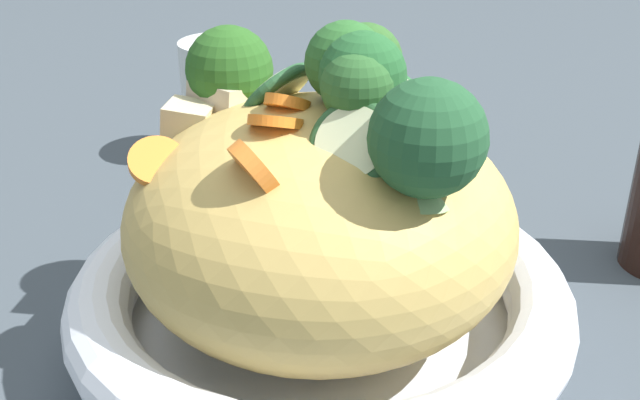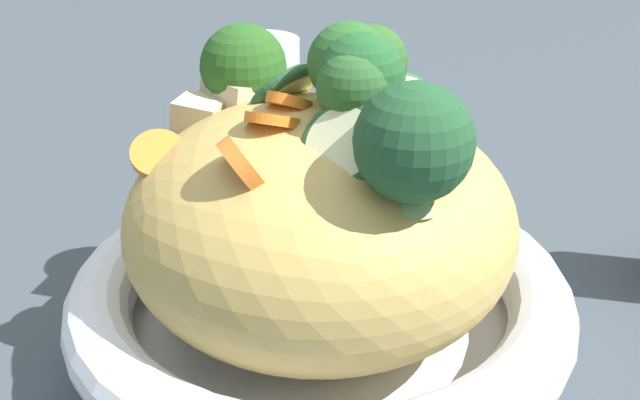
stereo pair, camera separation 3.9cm
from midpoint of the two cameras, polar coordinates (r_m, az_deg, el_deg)
name	(u,v)px [view 1 (the left image)]	position (r m, az deg, el deg)	size (l,w,h in m)	color
ground_plane	(320,350)	(0.44, -2.58, -11.15)	(3.00, 3.00, 0.00)	#3A434A
serving_bowl	(320,307)	(0.43, -2.66, -8.07)	(0.27, 0.27, 0.06)	white
noodle_heap	(320,221)	(0.40, -2.83, -1.62)	(0.20, 0.20, 0.12)	tan
broccoli_florets	(339,88)	(0.37, -1.65, 8.26)	(0.14, 0.19, 0.08)	#98C279
carrot_coins	(250,135)	(0.37, -8.27, 4.71)	(0.14, 0.10, 0.04)	orange
zucchini_slices	(348,112)	(0.39, -0.84, 6.54)	(0.15, 0.11, 0.05)	beige
chicken_chunks	(219,107)	(0.43, -10.13, 6.78)	(0.06, 0.05, 0.03)	#C8B091
drinking_glass	(223,99)	(0.68, -8.91, 7.39)	(0.07, 0.07, 0.10)	silver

